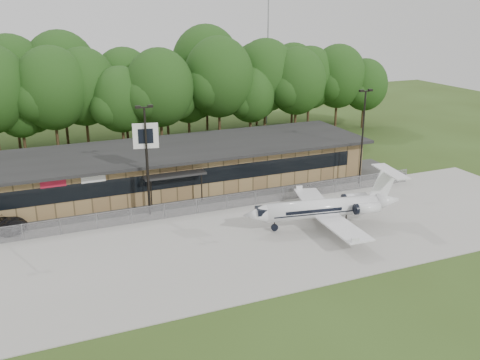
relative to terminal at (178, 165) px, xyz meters
name	(u,v)px	position (x,y,z in m)	size (l,w,h in m)	color
ground	(280,288)	(0.00, -23.94, -2.18)	(160.00, 160.00, 0.00)	#324318
apron	(235,242)	(0.00, -15.94, -2.14)	(64.00, 18.00, 0.08)	#9E9B93
parking_lot	(192,197)	(0.00, -4.44, -2.15)	(50.00, 9.00, 0.06)	#383835
terminal	(178,165)	(0.00, 0.00, 0.00)	(41.00, 11.65, 4.30)	olive
fence	(207,205)	(0.00, -8.94, -1.40)	(46.00, 0.04, 1.52)	gray
treeline	(138,91)	(0.00, 18.06, 5.32)	(72.00, 12.00, 15.00)	#1E3B13
radio_mast	(268,44)	(22.00, 24.06, 10.32)	(0.20, 0.20, 25.00)	gray
light_pole_mid	(147,153)	(-5.00, -7.44, 3.80)	(1.55, 0.30, 10.23)	black
light_pole_right	(363,130)	(18.00, -7.44, 3.80)	(1.55, 0.30, 10.23)	black
business_jet	(327,208)	(8.57, -16.08, -0.44)	(14.39, 12.89, 4.84)	white
pole_sign	(146,146)	(-4.95, -7.14, 4.39)	(2.25, 0.69, 8.58)	black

